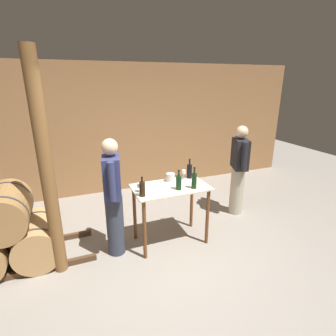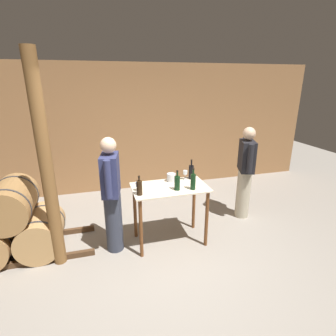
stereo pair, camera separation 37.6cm
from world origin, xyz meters
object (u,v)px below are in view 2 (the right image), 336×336
object	(u,v)px
wine_glass_near_left	(138,184)
ice_bucket	(171,177)
person_visitor_with_scarf	(112,194)
wine_bottle_right	(191,172)
wine_bottle_center	(193,181)
wine_glass_near_center	(185,173)
wine_bottle_left	(177,183)
wine_bottle_far_left	(139,187)
person_host	(245,171)
wooden_post	(46,167)

from	to	relation	value
wine_glass_near_left	ice_bucket	distance (m)	0.58
person_visitor_with_scarf	ice_bucket	bearing A→B (deg)	11.00
wine_bottle_right	wine_bottle_center	bearing A→B (deg)	-107.01
wine_bottle_center	wine_bottle_right	size ratio (longest dim) A/B	1.01
wine_bottle_center	person_visitor_with_scarf	xyz separation A→B (m)	(-1.10, 0.20, -0.14)
ice_bucket	wine_glass_near_center	bearing A→B (deg)	3.57
ice_bucket	wine_bottle_left	bearing A→B (deg)	-92.18
wine_bottle_center	ice_bucket	size ratio (longest dim) A/B	2.39
wine_bottle_far_left	wine_glass_near_left	size ratio (longest dim) A/B	2.06
wine_bottle_center	person_host	world-z (taller)	person_host
wine_bottle_center	ice_bucket	world-z (taller)	wine_bottle_center
wooden_post	wine_glass_near_center	distance (m)	1.92
wine_bottle_far_left	person_host	world-z (taller)	person_host
wooden_post	person_host	size ratio (longest dim) A/B	1.66
person_visitor_with_scarf	wine_bottle_far_left	bearing A→B (deg)	-27.18
person_visitor_with_scarf	wine_bottle_right	bearing A→B (deg)	9.08
wine_bottle_left	person_visitor_with_scarf	world-z (taller)	person_visitor_with_scarf
wine_glass_near_left	person_host	world-z (taller)	person_host
wine_bottle_right	ice_bucket	bearing A→B (deg)	-176.28
wooden_post	wine_bottle_right	size ratio (longest dim) A/B	8.70
wine_bottle_left	wine_glass_near_center	world-z (taller)	wine_bottle_left
wine_bottle_left	person_host	xyz separation A→B (m)	(1.40, 0.53, -0.15)
wine_bottle_left	wine_glass_near_left	size ratio (longest dim) A/B	2.20
wine_bottle_center	person_host	distance (m)	1.33
wine_bottle_far_left	ice_bucket	xyz separation A→B (m)	(0.54, 0.36, -0.04)
wooden_post	person_host	world-z (taller)	wooden_post
wine_bottle_center	wine_glass_near_left	distance (m)	0.76
wine_bottle_far_left	person_visitor_with_scarf	distance (m)	0.42
person_visitor_with_scarf	wine_bottle_left	bearing A→B (deg)	-10.14
wine_glass_near_left	person_host	bearing A→B (deg)	12.19
wooden_post	wine_bottle_center	world-z (taller)	wooden_post
wine_bottle_center	person_host	size ratio (longest dim) A/B	0.19
person_visitor_with_scarf	person_host	bearing A→B (deg)	9.30
person_host	wine_bottle_right	bearing A→B (deg)	-170.44
wine_bottle_center	ice_bucket	bearing A→B (deg)	118.79
wine_bottle_far_left	person_visitor_with_scarf	size ratio (longest dim) A/B	0.16
wine_bottle_left	wooden_post	bearing A→B (deg)	177.52
wine_bottle_left	person_host	bearing A→B (deg)	20.81
wine_bottle_far_left	ice_bucket	distance (m)	0.65
wooden_post	wine_glass_near_center	world-z (taller)	wooden_post
wooden_post	wine_bottle_left	distance (m)	1.67
wine_bottle_center	wine_glass_near_center	distance (m)	0.39
wine_bottle_left	person_visitor_with_scarf	bearing A→B (deg)	169.86
wine_bottle_far_left	wine_glass_near_left	bearing A→B (deg)	88.82
person_host	wine_bottle_far_left	bearing A→B (deg)	-163.93
wine_bottle_right	person_host	distance (m)	1.09
wine_bottle_center	wine_bottle_left	bearing A→B (deg)	169.35
wooden_post	wine_bottle_left	size ratio (longest dim) A/B	9.42
wine_bottle_right	wine_glass_near_left	bearing A→B (deg)	-164.64
wine_bottle_far_left	wine_bottle_center	xyz separation A→B (m)	(0.75, -0.02, 0.02)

